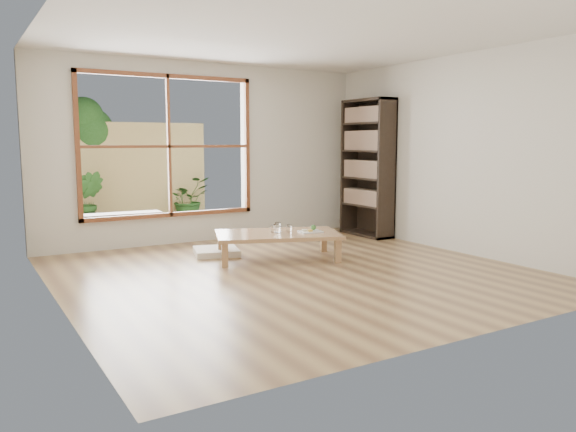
% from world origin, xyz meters
% --- Properties ---
extents(ground, '(5.00, 5.00, 0.00)m').
position_xyz_m(ground, '(0.00, 0.00, 0.00)').
color(ground, tan).
rests_on(ground, ground).
extents(low_table, '(1.73, 1.34, 0.33)m').
position_xyz_m(low_table, '(0.20, 0.74, 0.29)').
color(low_table, '#A2714E').
rests_on(low_table, ground).
extents(floor_cushion, '(0.69, 0.69, 0.08)m').
position_xyz_m(floor_cushion, '(-0.35, 1.39, 0.04)').
color(floor_cushion, white).
rests_on(floor_cushion, ground).
extents(bookshelf, '(0.34, 0.95, 2.12)m').
position_xyz_m(bookshelf, '(2.31, 1.59, 1.06)').
color(bookshelf, black).
rests_on(bookshelf, ground).
extents(glass_tall, '(0.07, 0.07, 0.14)m').
position_xyz_m(glass_tall, '(0.20, 0.72, 0.40)').
color(glass_tall, silver).
rests_on(glass_tall, low_table).
extents(glass_mid, '(0.06, 0.06, 0.09)m').
position_xyz_m(glass_mid, '(0.37, 0.73, 0.38)').
color(glass_mid, silver).
rests_on(glass_mid, low_table).
extents(glass_short, '(0.08, 0.08, 0.10)m').
position_xyz_m(glass_short, '(0.23, 0.81, 0.38)').
color(glass_short, silver).
rests_on(glass_short, low_table).
extents(glass_small, '(0.07, 0.07, 0.09)m').
position_xyz_m(glass_small, '(0.19, 0.82, 0.38)').
color(glass_small, silver).
rests_on(glass_small, low_table).
extents(food_tray, '(0.30, 0.23, 0.09)m').
position_xyz_m(food_tray, '(0.59, 0.56, 0.35)').
color(food_tray, white).
rests_on(food_tray, low_table).
extents(deck, '(2.80, 2.00, 0.05)m').
position_xyz_m(deck, '(-0.60, 3.56, 0.00)').
color(deck, '#3C322B').
rests_on(deck, ground).
extents(garden_bench, '(1.17, 0.40, 0.37)m').
position_xyz_m(garden_bench, '(-1.06, 3.27, 0.33)').
color(garden_bench, black).
rests_on(garden_bench, deck).
extents(bamboo_fence, '(2.80, 0.06, 1.80)m').
position_xyz_m(bamboo_fence, '(-0.60, 4.56, 0.90)').
color(bamboo_fence, '#D4BD6C').
rests_on(bamboo_fence, ground).
extents(shrub_right, '(0.85, 0.77, 0.81)m').
position_xyz_m(shrub_right, '(0.43, 4.40, 0.43)').
color(shrub_right, '#26551F').
rests_on(shrub_right, deck).
extents(shrub_left, '(0.63, 0.55, 0.98)m').
position_xyz_m(shrub_left, '(-1.43, 4.04, 0.51)').
color(shrub_left, '#26551F').
rests_on(shrub_left, deck).
extents(garden_tree, '(1.04, 0.85, 2.22)m').
position_xyz_m(garden_tree, '(-1.28, 4.86, 1.63)').
color(garden_tree, '#4C3D2D').
rests_on(garden_tree, ground).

